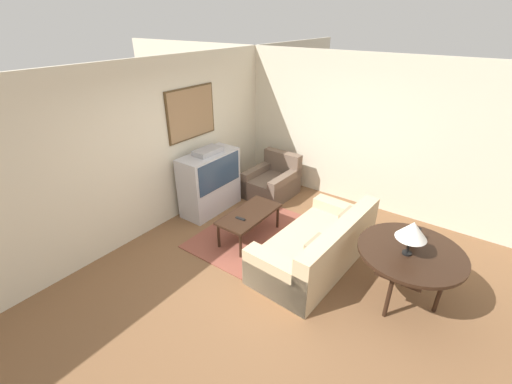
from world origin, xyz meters
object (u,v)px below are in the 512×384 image
Objects in this scene: tv at (210,182)px; mantel_clock at (415,235)px; armchair at (272,182)px; couch at (317,247)px; console_table at (411,255)px; table_lamp at (412,230)px; coffee_table at (249,216)px.

mantel_clock is at bearing -90.00° from tv.
mantel_clock is at bearing -20.34° from armchair.
armchair is (1.42, 1.72, -0.02)m from couch.
console_table is 0.40m from table_lamp.
mantel_clock is (0.32, -2.33, 0.41)m from coffee_table.
tv reaches higher than mantel_clock.
tv reaches higher than couch.
coffee_table is at bearing -84.74° from couch.
tv reaches higher than table_lamp.
couch is at bearing -38.07° from armchair.
table_lamp reaches higher than coffee_table.
armchair is at bearing 68.18° from mantel_clock.
console_table is (0.04, -1.19, 0.39)m from couch.
coffee_table is 2.51× the size of table_lamp.
armchair is at bearing 64.57° from console_table.
couch reaches higher than console_table.
coffee_table is 2.42m from table_lamp.
tv is 2.34m from couch.
couch is 1.25m from console_table.
couch is at bearing 91.79° from console_table.
armchair is 1.57m from coffee_table.
armchair is 3.24m from console_table.
coffee_table is (-0.05, 1.18, 0.13)m from couch.
mantel_clock reaches higher than coffee_table.
tv reaches higher than console_table.
table_lamp is (-0.10, 0.04, 0.39)m from console_table.
table_lamp is (-1.48, -2.87, 0.79)m from armchair.
table_lamp is at bearing -90.37° from coffee_table.
coffee_table is at bearing -105.60° from tv.
couch is at bearing 86.94° from table_lamp.
tv is 3.51m from table_lamp.
couch is at bearing -96.64° from tv.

